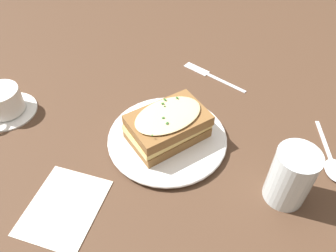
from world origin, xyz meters
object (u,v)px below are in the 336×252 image
at_px(sandwich, 168,125).
at_px(spoon, 334,167).
at_px(teacup_with_saucer, 4,103).
at_px(fork, 207,74).
at_px(dinner_plate, 168,138).
at_px(water_glass, 291,176).
at_px(napkin, 64,207).

bearing_deg(sandwich, spoon, -67.91).
xyz_separation_m(teacup_with_saucer, fork, (0.38, -0.31, -0.03)).
xyz_separation_m(dinner_plate, sandwich, (-0.00, -0.00, 0.04)).
xyz_separation_m(water_glass, spoon, (0.11, -0.06, -0.05)).
xyz_separation_m(teacup_with_saucer, spoon, (0.26, -0.66, -0.02)).
relative_size(dinner_plate, fork, 1.36).
xyz_separation_m(sandwich, fork, (0.25, 0.04, -0.05)).
bearing_deg(napkin, water_glass, -51.85).
relative_size(water_glass, fork, 0.63).
xyz_separation_m(water_glass, napkin, (-0.24, 0.31, -0.06)).
bearing_deg(teacup_with_saucer, spoon, 98.91).
height_order(teacup_with_saucer, fork, teacup_with_saucer).
xyz_separation_m(sandwich, water_glass, (0.01, -0.25, 0.01)).
bearing_deg(sandwich, napkin, 164.67).
relative_size(sandwich, spoon, 1.18).
bearing_deg(sandwich, dinner_plate, 31.37).
distance_m(water_glass, fork, 0.38).
bearing_deg(napkin, fork, -2.25).
height_order(dinner_plate, water_glass, water_glass).
xyz_separation_m(sandwich, spoon, (0.12, -0.31, -0.04)).
height_order(water_glass, fork, water_glass).
bearing_deg(water_glass, fork, 51.01).
bearing_deg(sandwich, teacup_with_saucer, 110.88).
height_order(water_glass, spoon, water_glass).
bearing_deg(sandwich, fork, 10.37).
distance_m(sandwich, napkin, 0.24).
bearing_deg(napkin, sandwich, -15.33).
height_order(teacup_with_saucer, napkin, teacup_with_saucer).
height_order(sandwich, water_glass, water_glass).
bearing_deg(teacup_with_saucer, sandwich, 98.34).
bearing_deg(napkin, dinner_plate, -15.03).
distance_m(fork, napkin, 0.48).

